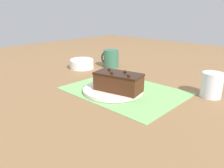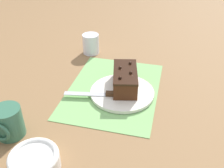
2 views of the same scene
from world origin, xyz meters
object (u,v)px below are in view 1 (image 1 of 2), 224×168
serving_knife (115,82)px  small_bowl (82,63)px  chocolate_cake (118,82)px  coffee_mug (111,58)px  cake_plate (113,90)px  drinking_glass (212,85)px

serving_knife → small_bowl: (0.35, -0.10, 0.01)m
chocolate_cake → small_bowl: size_ratio=1.45×
chocolate_cake → serving_knife: size_ratio=0.86×
coffee_mug → cake_plate: bearing=135.1°
serving_knife → small_bowl: 0.36m
coffee_mug → serving_knife: bearing=136.8°
drinking_glass → small_bowl: 0.69m
serving_knife → drinking_glass: size_ratio=2.40×
cake_plate → small_bowl: size_ratio=1.78×
cake_plate → drinking_glass: drinking_glass is taller
chocolate_cake → drinking_glass: 0.35m
serving_knife → coffee_mug: bearing=126.6°
chocolate_cake → small_bowl: chocolate_cake is taller
cake_plate → chocolate_cake: size_ratio=1.23×
cake_plate → drinking_glass: 0.38m
drinking_glass → chocolate_cake: bearing=39.4°
drinking_glass → coffee_mug: 0.60m
cake_plate → small_bowl: (0.39, -0.16, 0.02)m
chocolate_cake → cake_plate: bearing=-7.1°
chocolate_cake → serving_knife: chocolate_cake is taller
drinking_glass → serving_knife: bearing=25.6°
chocolate_cake → small_bowl: bearing=-20.7°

